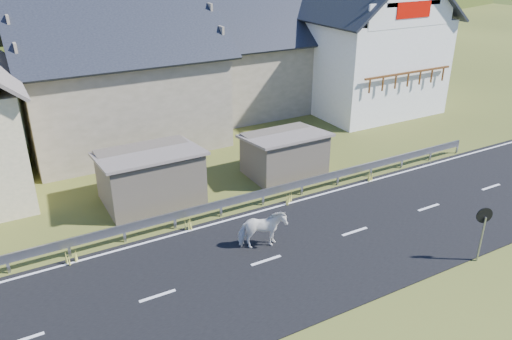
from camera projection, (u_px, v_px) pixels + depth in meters
ground at (266, 261)px, 17.65m from camera, size 160.00×160.00×0.00m
road at (266, 261)px, 17.65m from camera, size 60.00×7.00×0.04m
lane_markings at (266, 260)px, 17.64m from camera, size 60.00×6.60×0.01m
guardrail at (221, 204)px, 20.35m from camera, size 28.10×0.09×0.75m
shed_left at (150, 177)px, 21.48m from camera, size 4.30×3.30×2.40m
shed_right at (284, 155)px, 24.01m from camera, size 3.80×2.90×2.20m
house_stone_a at (113, 57)px, 27.22m from camera, size 10.80×9.80×8.90m
house_stone_b at (255, 42)px, 33.41m from camera, size 9.80×8.80×8.10m
house_white at (355, 29)px, 33.35m from camera, size 8.80×10.80×9.70m
mountain at (15, 41)px, 171.26m from camera, size 440.00×280.00×260.00m
horse at (262, 230)px, 18.13m from camera, size 1.19×1.87×1.46m
traffic_mirror at (483, 222)px, 17.11m from camera, size 0.56×0.26×2.10m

